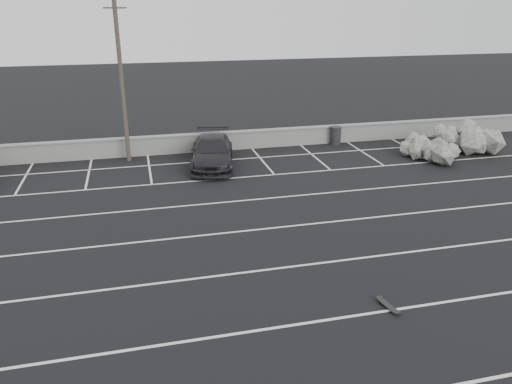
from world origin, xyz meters
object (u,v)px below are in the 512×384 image
object	(u,v)px
car_right	(212,152)
riprap_pile	(455,146)
skateboard	(388,306)
utility_pole	(122,82)
trash_bin	(336,135)

from	to	relation	value
car_right	riprap_pile	bearing A→B (deg)	4.54
car_right	skateboard	size ratio (longest dim) A/B	6.81
utility_pole	trash_bin	distance (m)	12.67
skateboard	riprap_pile	bearing A→B (deg)	39.92
car_right	utility_pole	distance (m)	5.84
riprap_pile	skateboard	distance (m)	16.59
riprap_pile	skateboard	xyz separation A→B (m)	(-10.69, -12.68, -0.47)
trash_bin	riprap_pile	size ratio (longest dim) A/B	0.18
utility_pole	riprap_pile	distance (m)	18.35
riprap_pile	trash_bin	bearing A→B (deg)	145.64
utility_pole	riprap_pile	xyz separation A→B (m)	(17.66, -3.39, -3.67)
car_right	skateboard	bearing A→B (deg)	-68.59
riprap_pile	car_right	bearing A→B (deg)	174.05
trash_bin	car_right	bearing A→B (deg)	-163.06
car_right	riprap_pile	world-z (taller)	car_right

